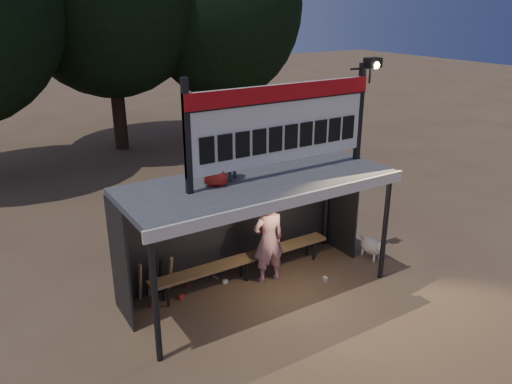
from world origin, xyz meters
TOP-DOWN VIEW (x-y plane):
  - ground at (0.00, 0.00)m, footprint 80.00×80.00m
  - player at (0.39, 0.25)m, footprint 0.70×0.50m
  - child_a at (-0.51, 0.26)m, footprint 0.62×0.59m
  - child_b at (-0.80, 0.11)m, footprint 0.65×0.58m
  - dugout_shelter at (0.00, 0.24)m, footprint 5.10×2.08m
  - scoreboard_assembly at (0.56, -0.01)m, footprint 4.10×0.27m
  - bench at (0.00, 0.55)m, footprint 4.00×0.35m
  - tree_right at (5.00, 10.50)m, footprint 6.08×6.08m
  - dog at (2.86, -0.19)m, footprint 0.36×0.81m
  - bats at (-1.78, 0.82)m, footprint 0.67×0.35m
  - litter at (-0.48, 0.53)m, footprint 3.41×1.41m

SIDE VIEW (x-z plane):
  - ground at x=0.00m, z-range 0.00..0.00m
  - litter at x=-0.48m, z-range 0.00..0.08m
  - dog at x=2.86m, z-range 0.03..0.53m
  - bats at x=-1.78m, z-range 0.01..0.85m
  - bench at x=0.00m, z-range 0.19..0.67m
  - player at x=0.39m, z-range 0.00..1.80m
  - dugout_shelter at x=0.00m, z-range 0.69..3.01m
  - child_a at x=-0.51m, z-range 2.32..3.32m
  - child_b at x=-0.80m, z-range 2.32..3.44m
  - scoreboard_assembly at x=0.56m, z-range 2.33..4.32m
  - tree_right at x=5.00m, z-range 0.83..9.55m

